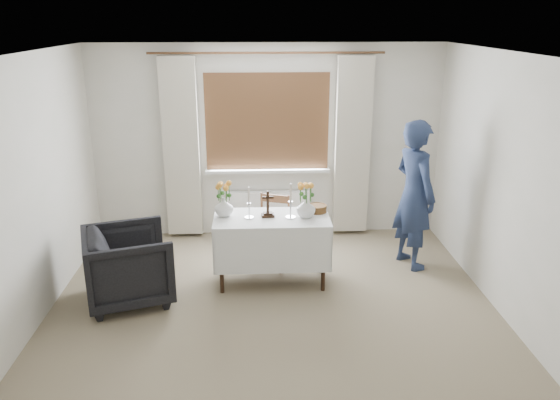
# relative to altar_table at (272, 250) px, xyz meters

# --- Properties ---
(ground) EXTENTS (5.00, 5.00, 0.00)m
(ground) POSITION_rel_altar_table_xyz_m (-0.01, -1.03, -0.38)
(ground) COLOR gray
(ground) RESTS_ON ground
(altar_table) EXTENTS (1.24, 0.64, 0.76)m
(altar_table) POSITION_rel_altar_table_xyz_m (0.00, 0.00, 0.00)
(altar_table) COLOR white
(altar_table) RESTS_ON ground
(wooden_chair) EXTENTS (0.50, 0.50, 0.84)m
(wooden_chair) POSITION_rel_altar_table_xyz_m (0.00, 0.40, 0.04)
(wooden_chair) COLOR brown
(wooden_chair) RESTS_ON ground
(armchair) EXTENTS (1.06, 1.05, 0.77)m
(armchair) POSITION_rel_altar_table_xyz_m (-1.48, -0.34, 0.01)
(armchair) COLOR black
(armchair) RESTS_ON ground
(person) EXTENTS (0.61, 0.74, 1.74)m
(person) POSITION_rel_altar_table_xyz_m (1.65, 0.37, 0.49)
(person) COLOR navy
(person) RESTS_ON ground
(radiator) EXTENTS (1.10, 0.10, 0.60)m
(radiator) POSITION_rel_altar_table_xyz_m (-0.01, 1.39, -0.08)
(radiator) COLOR white
(radiator) RESTS_ON ground
(wooden_cross) EXTENTS (0.14, 0.11, 0.29)m
(wooden_cross) POSITION_rel_altar_table_xyz_m (-0.04, 0.02, 0.52)
(wooden_cross) COLOR black
(wooden_cross) RESTS_ON altar_table
(candlestick_left) EXTENTS (0.13, 0.13, 0.35)m
(candlestick_left) POSITION_rel_altar_table_xyz_m (-0.24, -0.01, 0.55)
(candlestick_left) COLOR silver
(candlestick_left) RESTS_ON altar_table
(candlestick_right) EXTENTS (0.12, 0.12, 0.38)m
(candlestick_right) POSITION_rel_altar_table_xyz_m (0.20, -0.03, 0.57)
(candlestick_right) COLOR silver
(candlestick_right) RESTS_ON altar_table
(flower_vase_left) EXTENTS (0.25, 0.25, 0.21)m
(flower_vase_left) POSITION_rel_altar_table_xyz_m (-0.51, 0.06, 0.49)
(flower_vase_left) COLOR silver
(flower_vase_left) RESTS_ON altar_table
(flower_vase_right) EXTENTS (0.24, 0.24, 0.21)m
(flower_vase_right) POSITION_rel_altar_table_xyz_m (0.37, -0.01, 0.49)
(flower_vase_right) COLOR silver
(flower_vase_right) RESTS_ON altar_table
(wicker_basket) EXTENTS (0.26, 0.26, 0.08)m
(wicker_basket) POSITION_rel_altar_table_xyz_m (0.51, 0.14, 0.42)
(wicker_basket) COLOR brown
(wicker_basket) RESTS_ON altar_table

